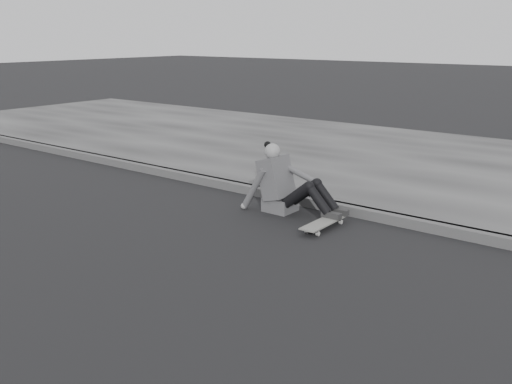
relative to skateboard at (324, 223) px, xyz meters
The scene contains 5 objects.
ground 1.93m from the skateboard, 95.02° to the right, with size 80.00×80.00×0.00m, color black.
curb 0.68m from the skateboard, 104.34° to the left, with size 24.00×0.16×0.12m, color #464646.
sidewalk 3.68m from the skateboard, 92.62° to the left, with size 24.00×6.00×0.12m, color #3E3E3E.
skateboard is the anchor object (origin of this frame).
seated_woman 0.83m from the skateboard, 161.47° to the left, with size 1.38×0.46×0.88m.
Camera 1 is at (3.36, -3.54, 2.19)m, focal length 40.00 mm.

